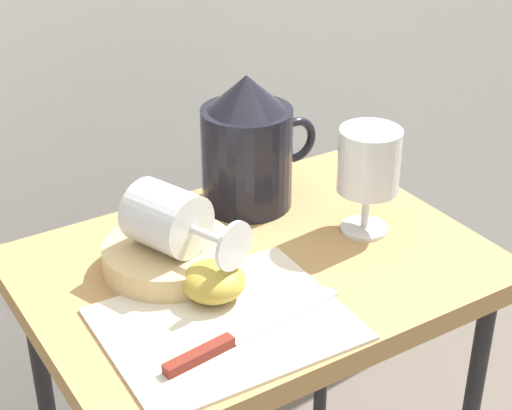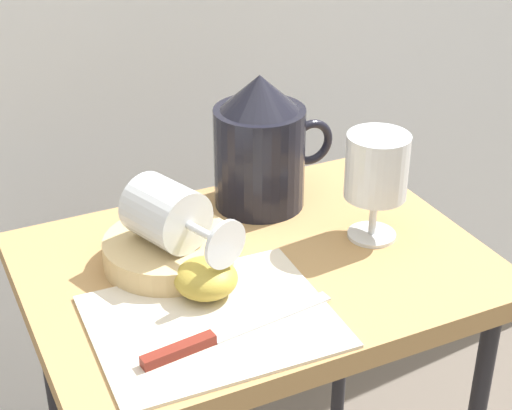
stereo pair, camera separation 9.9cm
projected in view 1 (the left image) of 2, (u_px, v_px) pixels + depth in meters
name	position (u px, v px, depth m)	size (l,w,h in m)	color
table	(256.00, 311.00, 1.07)	(0.57, 0.42, 0.70)	#AD8451
linen_napkin	(225.00, 324.00, 0.92)	(0.27, 0.21, 0.00)	beige
basket_tray	(169.00, 256.00, 1.01)	(0.16, 0.16, 0.04)	tan
pitcher	(248.00, 154.00, 1.13)	(0.18, 0.13, 0.19)	black
wine_glass_upright	(369.00, 166.00, 1.06)	(0.08, 0.08, 0.15)	silver
wine_glass_tipped_near	(169.00, 219.00, 0.98)	(0.12, 0.16, 0.08)	silver
apple_half_left	(213.00, 281.00, 0.95)	(0.08, 0.08, 0.04)	#B29938
knife	(230.00, 341.00, 0.88)	(0.24, 0.04, 0.01)	silver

